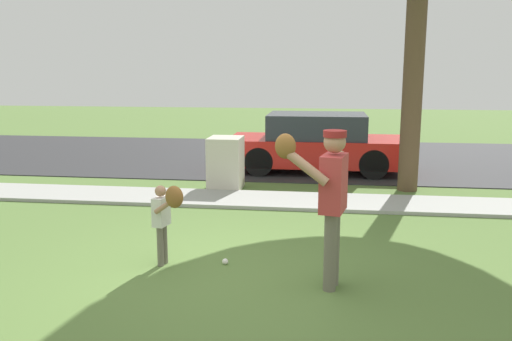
{
  "coord_description": "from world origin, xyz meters",
  "views": [
    {
      "loc": [
        0.93,
        -5.55,
        2.32
      ],
      "look_at": [
        0.01,
        1.32,
        1.0
      ],
      "focal_mm": 37.02,
      "sensor_mm": 36.0,
      "label": 1
    }
  ],
  "objects": [
    {
      "name": "ground_plane",
      "position": [
        0.0,
        3.5,
        0.0
      ],
      "size": [
        48.0,
        48.0,
        0.0
      ],
      "primitive_type": "plane",
      "color": "#567538"
    },
    {
      "name": "sidewalk_strip",
      "position": [
        0.0,
        3.6,
        0.03
      ],
      "size": [
        36.0,
        1.2,
        0.06
      ],
      "primitive_type": "cube",
      "color": "#A3A39E",
      "rests_on": "ground"
    },
    {
      "name": "road_surface",
      "position": [
        0.0,
        8.6,
        0.01
      ],
      "size": [
        36.0,
        6.8,
        0.02
      ],
      "primitive_type": "cube",
      "color": "#2D2D30",
      "rests_on": "ground"
    },
    {
      "name": "person_adult",
      "position": [
        0.97,
        -0.1,
        1.07
      ],
      "size": [
        0.77,
        0.6,
        1.71
      ],
      "rotation": [
        0.0,
        0.0,
        2.94
      ],
      "color": "#6B6656",
      "rests_on": "ground"
    },
    {
      "name": "person_child",
      "position": [
        -0.93,
        0.27,
        0.67
      ],
      "size": [
        0.44,
        0.46,
        1.03
      ],
      "rotation": [
        0.0,
        0.0,
        6.08
      ],
      "color": "#6B6656",
      "rests_on": "ground"
    },
    {
      "name": "baseball",
      "position": [
        -0.25,
        0.42,
        0.04
      ],
      "size": [
        0.07,
        0.07,
        0.07
      ],
      "primitive_type": "sphere",
      "color": "white",
      "rests_on": "ground"
    },
    {
      "name": "utility_cabinet",
      "position": [
        -1.03,
        4.54,
        0.52
      ],
      "size": [
        0.64,
        0.74,
        1.03
      ],
      "primitive_type": "cube",
      "color": "beige",
      "rests_on": "ground"
    },
    {
      "name": "parked_hatchback_red",
      "position": [
        0.71,
        6.6,
        0.66
      ],
      "size": [
        4.0,
        1.75,
        1.33
      ],
      "color": "red",
      "rests_on": "road_surface"
    }
  ]
}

